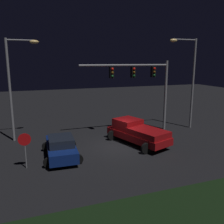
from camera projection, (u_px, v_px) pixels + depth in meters
The scene contains 8 objects.
ground_plane at pixel (117, 146), 18.60m from camera, with size 80.00×80.00×0.00m, color black.
grass_median at pixel (201, 221), 9.84m from camera, with size 20.01×5.08×0.10m, color black.
pickup_truck at pixel (136, 131), 19.17m from camera, with size 4.00×5.76×1.80m.
car_sedan at pixel (61, 147), 16.37m from camera, with size 2.61×4.48×1.51m.
traffic_signal_gantry at pixel (143, 79), 21.53m from camera, with size 8.32×0.56×6.50m.
street_lamp_left at pixel (16, 78), 19.08m from camera, with size 2.53×0.44×8.19m.
street_lamp_right at pixel (189, 73), 22.63m from camera, with size 2.85×0.44×8.50m.
stop_sign at pixel (25, 144), 14.51m from camera, with size 0.76×0.08×2.23m.
Camera 1 is at (-6.36, -16.47, 6.46)m, focal length 38.68 mm.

